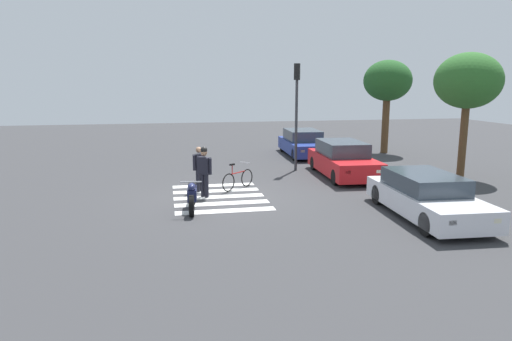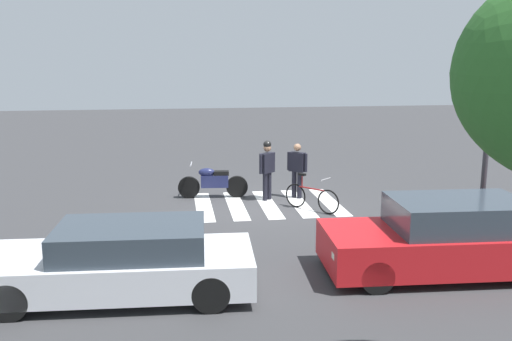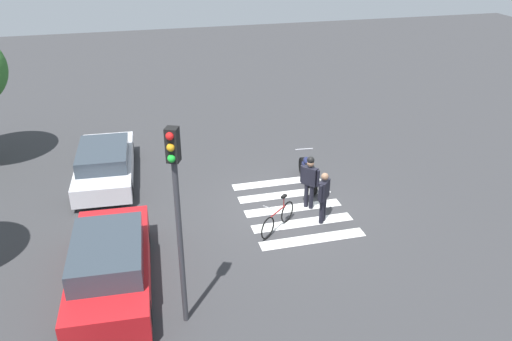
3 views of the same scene
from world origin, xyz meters
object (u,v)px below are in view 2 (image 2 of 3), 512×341
object	(u,v)px
leaning_bicycle	(311,197)
car_red_convertible	(448,238)
police_motorcycle	(213,182)
officer_by_motorcycle	(297,167)
officer_on_foot	(267,166)
traffic_light_pole	(491,104)
car_white_van	(122,262)

from	to	relation	value
leaning_bicycle	car_red_convertible	xyz separation A→B (m)	(-1.52, 4.69, 0.31)
police_motorcycle	officer_by_motorcycle	size ratio (longest dim) A/B	1.27
officer_on_foot	traffic_light_pole	world-z (taller)	traffic_light_pole
officer_by_motorcycle	car_red_convertible	world-z (taller)	officer_by_motorcycle
officer_on_foot	car_red_convertible	xyz separation A→B (m)	(-2.52, 5.99, -0.32)
officer_by_motorcycle	car_white_van	size ratio (longest dim) A/B	0.34
car_white_van	traffic_light_pole	distance (m)	8.29
leaning_bicycle	traffic_light_pole	xyz separation A→B (m)	(-3.13, 3.10, 2.74)
officer_on_foot	traffic_light_pole	size ratio (longest dim) A/B	0.37
car_white_van	leaning_bicycle	bearing A→B (deg)	-133.41
officer_on_foot	police_motorcycle	bearing A→B (deg)	-18.53
car_red_convertible	police_motorcycle	bearing A→B (deg)	-58.12
police_motorcycle	traffic_light_pole	distance (m)	7.95
leaning_bicycle	car_white_van	xyz separation A→B (m)	(4.58, 4.84, 0.24)
police_motorcycle	car_white_van	bearing A→B (deg)	72.82
leaning_bicycle	officer_by_motorcycle	world-z (taller)	officer_by_motorcycle
police_motorcycle	leaning_bicycle	bearing A→B (deg)	144.30
leaning_bicycle	car_red_convertible	bearing A→B (deg)	107.97
police_motorcycle	traffic_light_pole	size ratio (longest dim) A/B	0.44
car_white_van	traffic_light_pole	world-z (taller)	traffic_light_pole
leaning_bicycle	traffic_light_pole	bearing A→B (deg)	135.21
police_motorcycle	car_red_convertible	bearing A→B (deg)	121.88
leaning_bicycle	traffic_light_pole	world-z (taller)	traffic_light_pole
leaning_bicycle	officer_on_foot	distance (m)	1.76
car_red_convertible	traffic_light_pole	distance (m)	3.31
car_red_convertible	traffic_light_pole	world-z (taller)	traffic_light_pole
officer_on_foot	car_white_van	world-z (taller)	officer_on_foot
police_motorcycle	officer_on_foot	distance (m)	1.70
car_white_van	officer_by_motorcycle	bearing A→B (deg)	-125.69
officer_by_motorcycle	traffic_light_pole	distance (m)	5.96
leaning_bicycle	officer_on_foot	xyz separation A→B (m)	(1.00, -1.30, 0.64)
car_red_convertible	car_white_van	distance (m)	6.11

